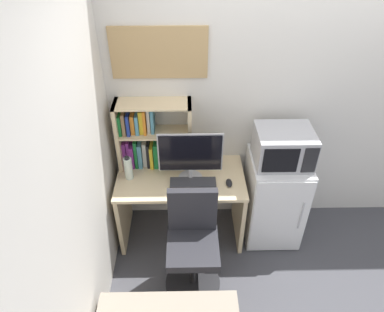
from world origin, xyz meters
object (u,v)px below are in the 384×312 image
object	(u,v)px
mini_fridge	(274,198)
desk_chair	(193,248)
monitor	(190,155)
hutch_bookshelf	(145,136)
keyboard	(193,183)
microwave	(283,147)
water_bottle	(128,168)
wall_corkboard	(159,53)
computer_mouse	(229,183)

from	to	relation	value
mini_fridge	desk_chair	size ratio (longest dim) A/B	0.94
monitor	mini_fridge	size ratio (longest dim) A/B	0.62
desk_chair	monitor	bearing A→B (deg)	91.18
mini_fridge	desk_chair	distance (m)	0.95
hutch_bookshelf	keyboard	xyz separation A→B (m)	(0.41, -0.30, -0.29)
mini_fridge	microwave	xyz separation A→B (m)	(0.00, 0.00, 0.59)
hutch_bookshelf	microwave	world-z (taller)	hutch_bookshelf
water_bottle	wall_corkboard	world-z (taller)	wall_corkboard
water_bottle	microwave	size ratio (longest dim) A/B	0.49
computer_mouse	microwave	bearing A→B (deg)	15.32
hutch_bookshelf	wall_corkboard	distance (m)	0.74
microwave	water_bottle	bearing A→B (deg)	-179.13
monitor	keyboard	world-z (taller)	monitor
hutch_bookshelf	desk_chair	size ratio (longest dim) A/B	0.69
water_bottle	microwave	xyz separation A→B (m)	(1.32, 0.02, 0.20)
computer_mouse	mini_fridge	world-z (taller)	mini_fridge
monitor	mini_fridge	bearing A→B (deg)	2.70
computer_mouse	desk_chair	size ratio (longest dim) A/B	0.11
mini_fridge	hutch_bookshelf	bearing A→B (deg)	170.82
wall_corkboard	microwave	bearing A→B (deg)	-15.42
keyboard	computer_mouse	distance (m)	0.31
keyboard	water_bottle	bearing A→B (deg)	171.02
water_bottle	microwave	bearing A→B (deg)	0.87
mini_fridge	microwave	size ratio (longest dim) A/B	1.87
water_bottle	mini_fridge	world-z (taller)	water_bottle
keyboard	mini_fridge	distance (m)	0.82
keyboard	hutch_bookshelf	bearing A→B (deg)	144.52
hutch_bookshelf	computer_mouse	world-z (taller)	hutch_bookshelf
mini_fridge	wall_corkboard	distance (m)	1.68
wall_corkboard	keyboard	bearing A→B (deg)	-56.39
computer_mouse	water_bottle	distance (m)	0.88
water_bottle	wall_corkboard	distance (m)	1.00
monitor	computer_mouse	world-z (taller)	monitor
keyboard	microwave	bearing A→B (deg)	8.08
monitor	desk_chair	distance (m)	0.76
microwave	desk_chair	distance (m)	1.13
hutch_bookshelf	microwave	bearing A→B (deg)	-9.04
hutch_bookshelf	microwave	size ratio (longest dim) A/B	1.38
keyboard	water_bottle	xyz separation A→B (m)	(-0.56, 0.09, 0.10)
hutch_bookshelf	monitor	world-z (taller)	hutch_bookshelf
keyboard	water_bottle	world-z (taller)	water_bottle
computer_mouse	microwave	size ratio (longest dim) A/B	0.22
desk_chair	mini_fridge	bearing A→B (deg)	35.47
computer_mouse	water_bottle	size ratio (longest dim) A/B	0.46
monitor	water_bottle	bearing A→B (deg)	177.88
computer_mouse	mini_fridge	bearing A→B (deg)	14.96
monitor	computer_mouse	size ratio (longest dim) A/B	5.14
keyboard	computer_mouse	xyz separation A→B (m)	(0.31, -0.02, 0.01)
keyboard	microwave	size ratio (longest dim) A/B	0.84
hutch_bookshelf	monitor	size ratio (longest dim) A/B	1.19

